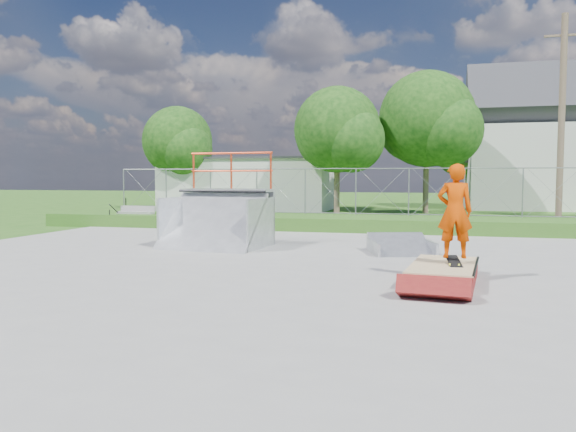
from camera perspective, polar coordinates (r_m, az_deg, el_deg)
name	(u,v)px	position (r m, az deg, el deg)	size (l,w,h in m)	color
ground	(287,272)	(11.61, -0.10, -5.74)	(120.00, 120.00, 0.00)	#2A5919
concrete_pad	(287,271)	(11.60, -0.10, -5.64)	(20.00, 16.00, 0.04)	gray
grass_berm	(352,223)	(20.84, 6.51, -0.74)	(24.00, 3.00, 0.50)	#2A5919
grind_box	(444,273)	(10.83, 15.54, -5.65)	(1.39, 2.47, 0.35)	maroon
quarter_pipe	(215,200)	(15.49, -7.45, 1.64)	(2.67, 2.26, 2.67)	#A3A6AB
flat_bank_ramp	(401,246)	(14.47, 11.42, -2.97)	(1.47, 1.57, 0.45)	#A3A6AB
skateboard	(454,262)	(10.84, 16.49, -4.47)	(0.22, 0.80, 0.02)	black
skater	(455,215)	(10.75, 16.58, 0.10)	(0.63, 0.42, 1.73)	#C93A00
concrete_stairs	(134,217)	(22.87, -15.38, -0.06)	(1.50, 1.60, 0.80)	gray
chain_link_fence	(356,191)	(21.77, 6.90, 2.49)	(20.00, 0.06, 1.80)	gray
utility_building_flat	(252,184)	(34.82, -3.71, 3.23)	(10.00, 6.00, 3.00)	silver
gable_house	(538,146)	(37.62, 24.02, 6.51)	(8.40, 6.08, 8.94)	silver
utility_pole	(562,122)	(23.62, 26.03, 8.55)	(0.24, 0.24, 8.00)	brown
tree_left_near	(341,133)	(29.36, 5.44, 8.43)	(4.76, 4.48, 6.65)	brown
tree_center	(432,122)	(31.02, 14.46, 9.21)	(5.44, 5.12, 7.60)	brown
tree_left_far	(180,144)	(34.27, -10.91, 7.23)	(4.42, 4.16, 6.18)	brown
tree_back_mid	(470,151)	(39.03, 18.03, 6.25)	(4.08, 3.84, 5.70)	brown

